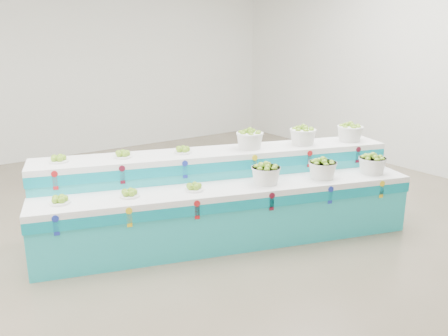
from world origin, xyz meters
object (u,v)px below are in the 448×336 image
(display_stand, at_px, (224,196))
(plate_upper_mid, at_px, (123,154))
(basket_lower_left, at_px, (266,173))
(basket_upper_right, at_px, (350,132))

(display_stand, bearing_deg, plate_upper_mid, 166.53)
(basket_lower_left, bearing_deg, basket_upper_right, 3.02)
(basket_lower_left, height_order, plate_upper_mid, plate_upper_mid)
(basket_lower_left, xyz_separation_m, plate_upper_mid, (-1.34, 1.02, 0.22))
(basket_lower_left, relative_size, basket_upper_right, 1.00)
(display_stand, height_order, basket_lower_left, display_stand)
(basket_lower_left, distance_m, plate_upper_mid, 1.70)
(display_stand, distance_m, plate_upper_mid, 1.32)
(basket_lower_left, distance_m, basket_upper_right, 1.58)
(display_stand, height_order, plate_upper_mid, plate_upper_mid)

